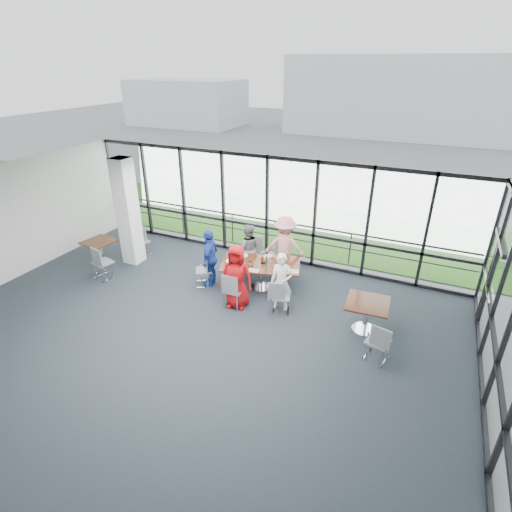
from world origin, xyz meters
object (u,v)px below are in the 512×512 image
at_px(chair_main_end, 204,270).
at_px(structural_column, 128,212).
at_px(diner_near_left, 237,277).
at_px(chair_main_nl, 234,290).
at_px(diner_far_right, 285,247).
at_px(chair_main_fl, 250,254).
at_px(side_table_right, 367,306).
at_px(chair_spare_r, 378,342).
at_px(side_table_left, 100,245).
at_px(chair_spare_lb, 141,242).
at_px(diner_near_right, 282,282).
at_px(diner_end, 210,258).
at_px(diner_far_left, 248,249).
at_px(chair_main_nr, 281,297).
at_px(chair_main_fr, 279,257).
at_px(chair_spare_la, 103,263).
at_px(main_table, 261,267).

bearing_deg(chair_main_end, structural_column, -128.05).
relative_size(diner_near_left, chair_main_nl, 1.82).
xyz_separation_m(structural_column, diner_far_right, (4.54, 1.10, -0.70)).
distance_m(chair_main_nl, chair_main_fl, 2.00).
xyz_separation_m(side_table_right, chair_spare_r, (0.41, -0.91, -0.19)).
relative_size(diner_near_left, chair_main_end, 1.87).
bearing_deg(side_table_left, chair_spare_lb, 54.72).
distance_m(side_table_left, diner_near_right, 5.88).
height_order(side_table_right, chair_spare_lb, chair_spare_lb).
height_order(chair_main_nl, chair_main_fl, chair_main_fl).
xyz_separation_m(chair_main_end, chair_spare_lb, (-2.81, 0.82, 0.00)).
xyz_separation_m(diner_end, chair_main_fl, (0.59, 1.26, -0.33)).
height_order(side_table_right, diner_far_left, diner_far_left).
bearing_deg(chair_main_end, chair_spare_r, 45.91).
height_order(diner_near_left, diner_near_right, diner_near_left).
relative_size(diner_far_left, chair_main_nr, 1.71).
xyz_separation_m(diner_near_right, diner_far_left, (-1.58, 1.39, -0.01)).
bearing_deg(chair_main_end, chair_main_fr, 104.32).
relative_size(chair_main_fl, chair_spare_r, 1.08).
height_order(chair_spare_la, chair_spare_r, chair_spare_la).
distance_m(side_table_left, chair_main_fr, 5.41).
xyz_separation_m(chair_spare_la, chair_spare_lb, (-0.01, 1.68, -0.04)).
distance_m(side_table_right, chair_main_nl, 3.23).
bearing_deg(diner_near_right, diner_end, 160.56).
bearing_deg(diner_near_left, chair_main_fr, 72.71).
bearing_deg(structural_column, chair_spare_la, -92.73).
height_order(structural_column, diner_far_right, structural_column).
height_order(diner_far_right, chair_spare_la, diner_far_right).
bearing_deg(chair_main_fr, diner_near_left, 74.27).
bearing_deg(diner_near_right, chair_main_nr, -80.44).
xyz_separation_m(chair_main_nl, chair_main_fr, (0.35, 2.17, 0.01)).
bearing_deg(diner_far_right, chair_main_end, 27.96).
height_order(chair_main_end, chair_spare_lb, chair_spare_lb).
height_order(diner_near_left, chair_main_fr, diner_near_left).
relative_size(structural_column, side_table_left, 3.39).
distance_m(structural_column, side_table_right, 7.28).
bearing_deg(structural_column, diner_far_right, 13.66).
xyz_separation_m(diner_far_right, chair_main_nr, (0.62, -1.82, -0.46)).
relative_size(diner_near_left, chair_spare_r, 1.85).
distance_m(diner_near_left, chair_main_end, 1.47).
distance_m(chair_main_fl, chair_main_fr, 0.87).
xyz_separation_m(main_table, chair_main_fl, (-0.73, 0.85, -0.15)).
bearing_deg(chair_spare_la, chair_main_nl, 17.24).
bearing_deg(chair_spare_lb, chair_main_nr, -171.86).
xyz_separation_m(side_table_left, diner_end, (3.69, 0.29, 0.19)).
xyz_separation_m(diner_far_left, diner_end, (-0.61, -1.09, 0.07)).
bearing_deg(main_table, chair_main_fr, 66.94).
bearing_deg(diner_far_left, chair_main_end, 32.92).
height_order(structural_column, chair_main_nr, structural_column).
distance_m(structural_column, chair_main_fl, 3.80).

